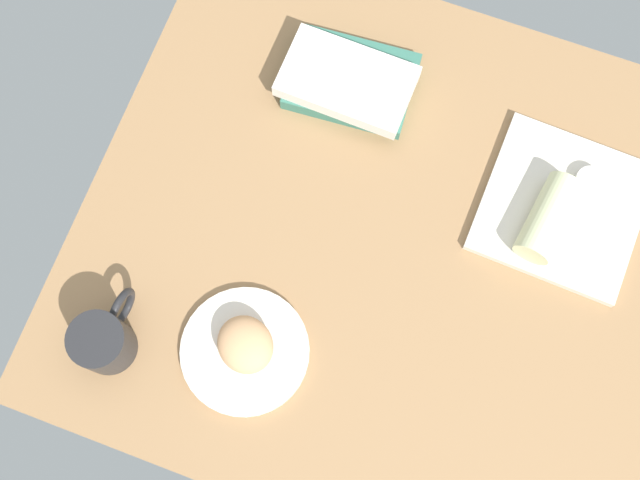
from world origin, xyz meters
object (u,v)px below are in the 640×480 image
object	(u,v)px
sauce_cup	(590,182)
breakfast_wrap	(549,218)
coffee_mug	(104,341)
square_plate	(562,207)
scone_pastry	(245,344)
round_plate	(245,351)
book_stack	(349,81)

from	to	relation	value
sauce_cup	breakfast_wrap	distance (cm)	10.33
breakfast_wrap	coffee_mug	size ratio (longest dim) A/B	1.02
square_plate	sauce_cup	world-z (taller)	sauce_cup
scone_pastry	breakfast_wrap	bearing A→B (deg)	42.97
coffee_mug	scone_pastry	bearing A→B (deg)	18.93
scone_pastry	coffee_mug	xyz separation A→B (cm)	(-20.15, -6.91, 0.79)
scone_pastry	coffee_mug	bearing A→B (deg)	-161.07
square_plate	scone_pastry	bearing A→B (deg)	-135.55
sauce_cup	scone_pastry	bearing A→B (deg)	-134.00
round_plate	book_stack	size ratio (longest dim) A/B	0.91
scone_pastry	square_plate	xyz separation A→B (cm)	(39.71, 38.96, -3.23)
sauce_cup	book_stack	xyz separation A→B (cm)	(-42.47, 3.32, 0.05)
breakfast_wrap	coffee_mug	bearing A→B (deg)	-135.38
square_plate	sauce_cup	xyz separation A→B (cm)	(2.70, 4.96, 1.90)
book_stack	square_plate	bearing A→B (deg)	-11.76
scone_pastry	breakfast_wrap	distance (cm)	51.33
scone_pastry	round_plate	bearing A→B (deg)	-99.21
round_plate	scone_pastry	size ratio (longest dim) A/B	2.19
book_stack	coffee_mug	world-z (taller)	coffee_mug
scone_pastry	sauce_cup	bearing A→B (deg)	46.00
square_plate	coffee_mug	bearing A→B (deg)	-142.54
round_plate	square_plate	distance (cm)	56.18
sauce_cup	breakfast_wrap	size ratio (longest dim) A/B	0.35
breakfast_wrap	book_stack	world-z (taller)	breakfast_wrap
square_plate	sauce_cup	distance (cm)	5.96
round_plate	square_plate	bearing A→B (deg)	44.86
square_plate	breakfast_wrap	distance (cm)	5.89
book_stack	scone_pastry	bearing A→B (deg)	-89.92
scone_pastry	sauce_cup	distance (cm)	61.07
square_plate	book_stack	xyz separation A→B (cm)	(-39.78, 8.28, 1.94)
sauce_cup	coffee_mug	xyz separation A→B (cm)	(-62.56, -50.83, 2.12)
scone_pastry	coffee_mug	size ratio (longest dim) A/B	0.67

